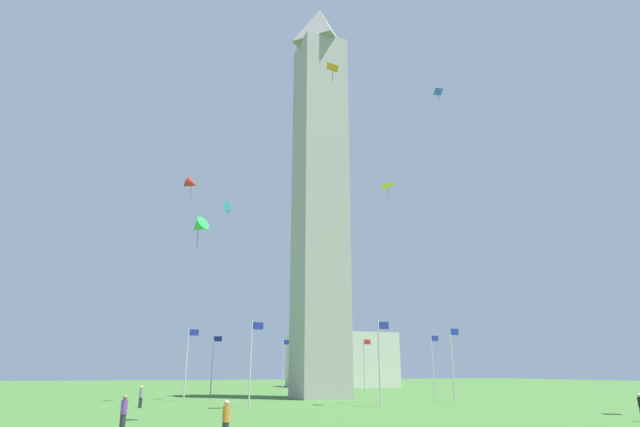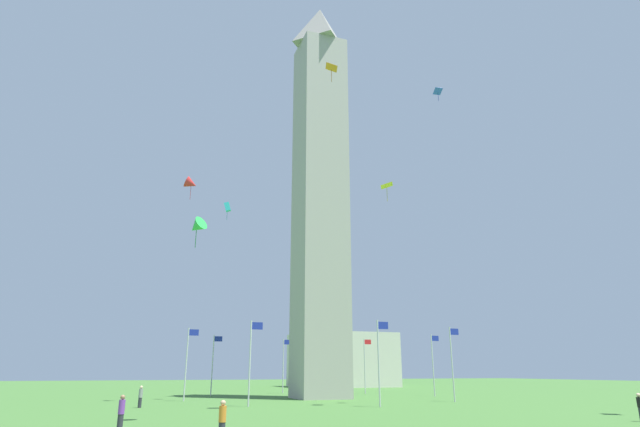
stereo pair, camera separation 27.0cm
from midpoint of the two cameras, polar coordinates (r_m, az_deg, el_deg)
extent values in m
plane|color=#3D6B2D|center=(60.17, 0.14, -19.91)|extent=(260.00, 260.00, 0.00)
cube|color=#A8A399|center=(63.23, 0.12, 1.01)|extent=(5.65, 5.65, 45.20)
pyramid|color=gray|center=(75.28, 0.11, 19.92)|extent=(5.65, 5.65, 6.16)
cylinder|color=silver|center=(66.68, 12.57, -16.12)|extent=(0.14, 0.14, 7.26)
cube|color=#1E2D99|center=(67.08, 12.80, -13.39)|extent=(1.00, 0.03, 0.64)
cylinder|color=silver|center=(73.74, 5.11, -16.51)|extent=(0.14, 0.14, 7.26)
cube|color=red|center=(74.07, 5.44, -14.04)|extent=(1.00, 0.03, 0.64)
cylinder|color=silver|center=(74.08, -4.01, -16.53)|extent=(0.14, 0.14, 7.26)
cube|color=#1E2D99|center=(74.33, -3.54, -14.09)|extent=(1.00, 0.03, 0.64)
cylinder|color=silver|center=(67.57, -11.77, -16.18)|extent=(0.14, 0.14, 7.26)
cube|color=#1E2D99|center=(67.76, -11.13, -13.52)|extent=(1.00, 0.03, 0.64)
cylinder|color=silver|center=(56.68, -14.52, -15.89)|extent=(0.14, 0.14, 7.26)
cube|color=#1E2D99|center=(56.87, -13.72, -12.73)|extent=(1.00, 0.03, 0.64)
cylinder|color=silver|center=(47.12, -7.64, -16.12)|extent=(0.14, 0.14, 7.26)
cube|color=#1E2D99|center=(47.40, -6.83, -12.31)|extent=(1.00, 0.03, 0.64)
cylinder|color=silver|center=(46.59, 6.72, -16.15)|extent=(0.14, 0.14, 7.26)
cube|color=#1E2D99|center=(47.00, 7.19, -12.25)|extent=(1.00, 0.03, 0.64)
cylinder|color=silver|center=(55.61, 14.62, -15.87)|extent=(0.14, 0.14, 7.26)
cube|color=#1E2D99|center=(56.05, 14.85, -12.60)|extent=(1.00, 0.03, 0.64)
cylinder|color=orange|center=(24.39, -10.45, -21.09)|extent=(0.32, 0.32, 0.67)
sphere|color=tan|center=(24.36, -10.39, -20.02)|extent=(0.24, 0.24, 0.24)
cylinder|color=#2D2D38|center=(47.84, -19.25, -19.26)|extent=(0.29, 0.29, 0.80)
cylinder|color=gray|center=(47.80, -19.16, -18.36)|extent=(0.32, 0.32, 0.71)
sphere|color=beige|center=(47.79, -19.10, -17.79)|extent=(0.24, 0.24, 0.24)
cylinder|color=black|center=(38.72, 32.18, -17.36)|extent=(0.32, 0.32, 0.60)
sphere|color=beige|center=(38.70, 32.08, -16.75)|extent=(0.24, 0.24, 0.24)
cylinder|color=#2D2D38|center=(30.12, -21.10, -20.88)|extent=(0.29, 0.29, 0.80)
cylinder|color=purple|center=(30.06, -20.94, -19.46)|extent=(0.32, 0.32, 0.71)
sphere|color=#936B4C|center=(30.04, -20.84, -18.56)|extent=(0.24, 0.24, 0.24)
cone|color=green|center=(35.00, -13.35, -1.44)|extent=(1.61, 1.65, 1.33)
cylinder|color=#208035|center=(34.80, -13.44, -2.73)|extent=(0.04, 0.04, 1.22)
cube|color=blue|center=(56.56, 13.11, 13.12)|extent=(0.93, 0.84, 0.45)
cylinder|color=#233C9D|center=(56.23, 13.16, 12.52)|extent=(0.04, 0.04, 1.02)
cone|color=red|center=(57.86, -14.01, 3.23)|extent=(1.72, 1.48, 1.64)
cylinder|color=maroon|center=(57.52, -14.08, 2.26)|extent=(0.04, 0.04, 1.55)
cube|color=yellow|center=(49.59, 7.59, 3.11)|extent=(1.54, 1.55, 0.34)
cylinder|color=#A4921C|center=(49.28, 7.63, 2.11)|extent=(0.04, 0.04, 1.38)
cube|color=#33C6D1|center=(59.54, -10.13, 0.72)|extent=(0.93, 0.76, 1.11)
cylinder|color=teal|center=(59.28, -10.17, -0.09)|extent=(0.04, 0.04, 1.32)
cube|color=orange|center=(48.47, 1.45, 15.94)|extent=(1.29, 1.33, 0.38)
cylinder|color=#A75C15|center=(48.01, 1.46, 15.08)|extent=(0.04, 0.04, 1.30)
cube|color=beige|center=(104.16, 2.54, -15.96)|extent=(18.15, 14.65, 9.97)
camera|label=1|loc=(0.13, -89.88, -0.04)|focal=28.76mm
camera|label=2|loc=(0.13, 90.12, 0.04)|focal=28.76mm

